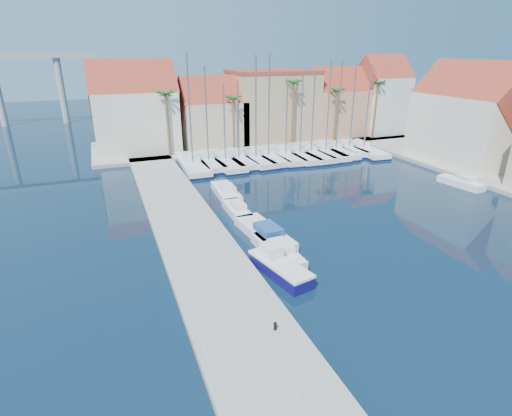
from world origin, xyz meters
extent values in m
plane|color=black|center=(0.00, 0.00, 0.00)|extent=(260.00, 260.00, 0.00)
cube|color=gray|center=(-9.00, 13.50, 0.25)|extent=(6.00, 77.00, 0.50)
cube|color=gray|center=(10.00, 48.00, 0.25)|extent=(54.00, 16.00, 0.50)
cylinder|color=black|center=(-7.44, -0.03, 0.73)|extent=(0.18, 0.18, 0.45)
cube|color=#120E52|center=(-4.40, 5.98, 0.42)|extent=(3.03, 5.87, 0.84)
cube|color=white|center=(-4.40, 5.98, 0.93)|extent=(3.03, 5.87, 0.19)
cube|color=white|center=(-4.64, 7.07, 1.45)|extent=(1.51, 1.72, 1.03)
cube|color=white|center=(-3.41, 8.73, 0.40)|extent=(2.21, 6.29, 0.80)
cube|color=white|center=(-3.39, 8.11, 1.10)|extent=(1.47, 2.23, 0.60)
cube|color=white|center=(-3.15, 12.09, 0.40)|extent=(3.09, 7.59, 0.80)
cube|color=navy|center=(-3.07, 11.36, 1.10)|extent=(1.90, 2.74, 0.60)
cube|color=white|center=(-3.65, 17.96, 0.40)|extent=(1.72, 5.20, 0.80)
cube|color=white|center=(-3.66, 17.44, 1.10)|extent=(1.18, 1.83, 0.60)
cube|color=white|center=(-3.07, 23.48, 0.40)|extent=(2.36, 6.58, 0.80)
cube|color=white|center=(-3.10, 22.83, 1.10)|extent=(1.55, 2.34, 0.60)
cube|color=white|center=(24.00, 16.60, 0.40)|extent=(2.52, 5.54, 0.80)
cube|color=white|center=(24.08, 16.08, 1.10)|extent=(1.47, 2.03, 0.60)
cube|color=white|center=(-4.09, 35.86, 0.50)|extent=(3.46, 11.94, 1.00)
cube|color=#0D1643|center=(-4.09, 35.86, 0.18)|extent=(3.52, 12.00, 0.28)
cube|color=white|center=(-4.05, 37.04, 1.30)|extent=(2.27, 3.62, 0.60)
cylinder|color=slate|center=(-4.10, 35.27, 7.93)|extent=(0.20, 0.20, 13.87)
cube|color=white|center=(-1.80, 36.34, 0.50)|extent=(3.03, 10.35, 1.00)
cube|color=#0D1643|center=(-1.80, 36.34, 0.18)|extent=(3.09, 10.42, 0.28)
cube|color=white|center=(-1.84, 37.36, 1.30)|extent=(1.98, 3.14, 0.60)
cylinder|color=slate|center=(-1.78, 35.82, 7.14)|extent=(0.20, 0.20, 12.27)
cube|color=white|center=(0.49, 35.86, 0.50)|extent=(3.24, 11.75, 1.00)
cube|color=#0D1643|center=(0.49, 35.86, 0.18)|extent=(3.30, 11.81, 0.28)
cube|color=white|center=(0.47, 37.03, 1.30)|extent=(2.19, 3.54, 0.60)
cylinder|color=slate|center=(0.50, 35.28, 6.03)|extent=(0.20, 0.20, 10.05)
cube|color=white|center=(2.60, 36.18, 0.50)|extent=(2.88, 10.69, 1.00)
cube|color=#0D1643|center=(2.60, 36.18, 0.18)|extent=(2.94, 10.75, 0.28)
cube|color=white|center=(2.59, 37.24, 1.30)|extent=(1.97, 3.22, 0.60)
cylinder|color=slate|center=(2.60, 35.64, 6.18)|extent=(0.20, 0.20, 10.37)
cube|color=white|center=(4.91, 35.48, 0.50)|extent=(3.12, 10.39, 1.00)
cube|color=#0D1643|center=(4.91, 35.48, 0.18)|extent=(3.19, 10.45, 0.28)
cube|color=white|center=(4.86, 36.51, 1.30)|extent=(2.00, 3.16, 0.60)
cylinder|color=slate|center=(4.93, 34.97, 7.79)|extent=(0.20, 0.20, 13.59)
cube|color=white|center=(7.03, 35.91, 0.50)|extent=(3.09, 10.91, 1.00)
cube|color=#0D1643|center=(7.03, 35.91, 0.18)|extent=(3.15, 10.97, 0.28)
cube|color=white|center=(7.00, 37.00, 1.30)|extent=(2.05, 3.30, 0.60)
cylinder|color=slate|center=(7.04, 35.37, 7.85)|extent=(0.20, 0.20, 13.70)
cube|color=white|center=(9.73, 35.75, 0.50)|extent=(3.35, 11.21, 1.00)
cube|color=#0D1643|center=(9.73, 35.75, 0.18)|extent=(3.42, 11.28, 0.28)
cube|color=white|center=(9.78, 36.86, 1.30)|extent=(2.16, 3.41, 0.60)
cylinder|color=slate|center=(9.71, 35.20, 6.20)|extent=(0.20, 0.20, 10.41)
cube|color=white|center=(11.85, 35.32, 0.50)|extent=(3.01, 10.96, 1.00)
cube|color=#0D1643|center=(11.85, 35.32, 0.18)|extent=(3.07, 11.02, 0.28)
cube|color=white|center=(11.87, 36.41, 1.30)|extent=(2.04, 3.31, 0.60)
cylinder|color=slate|center=(11.85, 34.77, 6.57)|extent=(0.20, 0.20, 11.15)
cube|color=white|center=(13.83, 35.59, 0.50)|extent=(3.21, 11.65, 1.00)
cube|color=#0D1643|center=(13.83, 35.59, 0.18)|extent=(3.27, 11.71, 0.28)
cube|color=white|center=(13.81, 36.75, 1.30)|extent=(2.17, 3.52, 0.60)
cylinder|color=slate|center=(13.84, 35.01, 6.60)|extent=(0.20, 0.20, 11.19)
cube|color=white|center=(16.41, 35.70, 0.50)|extent=(3.38, 11.60, 1.00)
cube|color=#0D1643|center=(16.41, 35.70, 0.18)|extent=(3.44, 11.67, 0.28)
cube|color=white|center=(16.45, 36.85, 1.30)|extent=(2.21, 3.52, 0.60)
cylinder|color=slate|center=(16.39, 35.13, 7.48)|extent=(0.20, 0.20, 12.95)
cube|color=white|center=(18.46, 36.01, 0.50)|extent=(3.77, 11.57, 1.00)
cube|color=#0D1643|center=(18.46, 36.01, 0.18)|extent=(3.83, 11.63, 0.28)
cube|color=white|center=(18.54, 37.14, 1.30)|extent=(2.31, 3.56, 0.60)
cylinder|color=slate|center=(18.42, 35.44, 7.41)|extent=(0.20, 0.20, 12.83)
cube|color=white|center=(20.77, 35.79, 0.50)|extent=(2.67, 9.36, 1.00)
cube|color=#0D1643|center=(20.77, 35.79, 0.18)|extent=(2.73, 9.42, 0.28)
cube|color=white|center=(20.79, 36.72, 1.30)|extent=(1.77, 2.83, 0.60)
cylinder|color=slate|center=(20.75, 35.32, 6.84)|extent=(0.20, 0.20, 11.68)
cube|color=white|center=(22.83, 35.00, 0.50)|extent=(3.85, 11.90, 1.00)
cube|color=#0D1643|center=(22.83, 35.00, 0.18)|extent=(3.92, 11.96, 0.28)
cube|color=white|center=(22.91, 36.17, 1.30)|extent=(2.37, 3.66, 0.60)
cylinder|color=slate|center=(22.79, 34.41, 7.11)|extent=(0.20, 0.20, 12.21)
cube|color=beige|center=(-10.00, 47.00, 5.00)|extent=(12.00, 9.00, 9.00)
cube|color=maroon|center=(-10.00, 47.00, 9.50)|extent=(12.30, 9.00, 9.00)
cube|color=tan|center=(2.00, 47.00, 4.00)|extent=(10.00, 8.00, 7.00)
cube|color=maroon|center=(2.00, 47.00, 7.50)|extent=(10.30, 8.00, 8.00)
cube|color=tan|center=(13.00, 48.00, 6.00)|extent=(14.00, 10.00, 11.00)
cube|color=maroon|center=(13.00, 48.00, 11.75)|extent=(14.20, 10.20, 0.50)
cube|color=tan|center=(25.00, 47.00, 4.50)|extent=(10.00, 8.00, 8.00)
cube|color=maroon|center=(25.00, 47.00, 8.50)|extent=(10.30, 8.00, 8.00)
cube|color=silver|center=(34.00, 46.00, 5.50)|extent=(8.00, 8.00, 10.00)
cube|color=maroon|center=(34.00, 46.00, 10.50)|extent=(8.30, 8.00, 8.00)
cube|color=beige|center=(32.00, 24.00, 5.00)|extent=(9.00, 14.00, 9.00)
cube|color=maroon|center=(32.00, 24.00, 9.50)|extent=(9.00, 14.30, 9.00)
cylinder|color=brown|center=(-6.00, 42.00, 5.00)|extent=(0.36, 0.36, 9.00)
sphere|color=#195A1D|center=(-6.00, 42.00, 9.35)|extent=(2.60, 2.60, 2.60)
cylinder|color=brown|center=(4.00, 42.00, 4.50)|extent=(0.36, 0.36, 8.00)
sphere|color=#195A1D|center=(4.00, 42.00, 8.35)|extent=(2.60, 2.60, 2.60)
cylinder|color=brown|center=(14.00, 42.00, 5.50)|extent=(0.36, 0.36, 10.00)
sphere|color=#195A1D|center=(14.00, 42.00, 10.35)|extent=(2.60, 2.60, 2.60)
cylinder|color=brown|center=(22.00, 42.00, 4.75)|extent=(0.36, 0.36, 8.50)
sphere|color=#195A1D|center=(22.00, 42.00, 8.85)|extent=(2.60, 2.60, 2.60)
cylinder|color=brown|center=(30.00, 42.00, 5.25)|extent=(0.36, 0.36, 9.50)
sphere|color=#195A1D|center=(30.00, 42.00, 9.85)|extent=(2.60, 2.60, 2.60)
cylinder|color=#9E9E99|center=(-22.00, 82.00, 7.00)|extent=(1.40, 1.40, 14.00)
camera|label=1|loc=(-15.04, -16.71, 15.13)|focal=28.00mm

